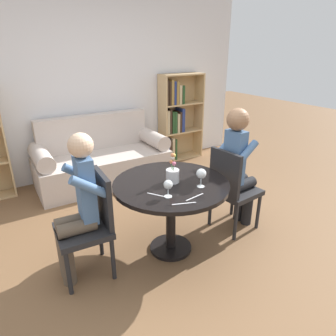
{
  "coord_description": "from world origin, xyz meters",
  "views": [
    {
      "loc": [
        -1.27,
        -2.03,
        1.82
      ],
      "look_at": [
        0.0,
        0.05,
        0.83
      ],
      "focal_mm": 32.0,
      "sensor_mm": 36.0,
      "label": 1
    }
  ],
  "objects_px": {
    "couch": "(102,161)",
    "wine_glass_left": "(168,185)",
    "bookshelf_right": "(176,117)",
    "flower_vase": "(173,174)",
    "person_right": "(238,166)",
    "wine_glass_right": "(201,174)",
    "chair_right": "(231,187)",
    "chair_left": "(91,221)",
    "person_left": "(78,207)"
  },
  "relations": [
    {
      "from": "couch",
      "to": "wine_glass_left",
      "type": "xyz_separation_m",
      "value": [
        -0.16,
        -2.08,
        0.5
      ]
    },
    {
      "from": "bookshelf_right",
      "to": "flower_vase",
      "type": "relative_size",
      "value": 5.25
    },
    {
      "from": "wine_glass_left",
      "to": "person_right",
      "type": "bearing_deg",
      "value": 12.29
    },
    {
      "from": "bookshelf_right",
      "to": "wine_glass_left",
      "type": "height_order",
      "value": "bookshelf_right"
    },
    {
      "from": "couch",
      "to": "flower_vase",
      "type": "distance_m",
      "value": 1.92
    },
    {
      "from": "wine_glass_right",
      "to": "chair_right",
      "type": "bearing_deg",
      "value": 18.55
    },
    {
      "from": "chair_right",
      "to": "person_right",
      "type": "xyz_separation_m",
      "value": [
        0.08,
        0.01,
        0.2
      ]
    },
    {
      "from": "couch",
      "to": "wine_glass_right",
      "type": "bearing_deg",
      "value": -85.22
    },
    {
      "from": "bookshelf_right",
      "to": "chair_right",
      "type": "distance_m",
      "value": 2.27
    },
    {
      "from": "couch",
      "to": "chair_left",
      "type": "xyz_separation_m",
      "value": [
        -0.71,
        -1.77,
        0.18
      ]
    },
    {
      "from": "chair_right",
      "to": "wine_glass_right",
      "type": "height_order",
      "value": "chair_right"
    },
    {
      "from": "person_right",
      "to": "bookshelf_right",
      "type": "bearing_deg",
      "value": -21.79
    },
    {
      "from": "chair_left",
      "to": "wine_glass_left",
      "type": "bearing_deg",
      "value": 63.77
    },
    {
      "from": "wine_glass_right",
      "to": "flower_vase",
      "type": "relative_size",
      "value": 0.61
    },
    {
      "from": "wine_glass_left",
      "to": "flower_vase",
      "type": "xyz_separation_m",
      "value": [
        0.18,
        0.22,
        -0.02
      ]
    },
    {
      "from": "bookshelf_right",
      "to": "person_left",
      "type": "xyz_separation_m",
      "value": [
        -2.21,
        -2.02,
        -0.07
      ]
    },
    {
      "from": "wine_glass_left",
      "to": "couch",
      "type": "bearing_deg",
      "value": 85.55
    },
    {
      "from": "couch",
      "to": "person_right",
      "type": "height_order",
      "value": "person_right"
    },
    {
      "from": "wine_glass_right",
      "to": "flower_vase",
      "type": "distance_m",
      "value": 0.26
    },
    {
      "from": "chair_left",
      "to": "wine_glass_right",
      "type": "xyz_separation_m",
      "value": [
        0.89,
        -0.3,
        0.33
      ]
    },
    {
      "from": "chair_left",
      "to": "flower_vase",
      "type": "height_order",
      "value": "flower_vase"
    },
    {
      "from": "couch",
      "to": "person_left",
      "type": "height_order",
      "value": "person_left"
    },
    {
      "from": "bookshelf_right",
      "to": "wine_glass_right",
      "type": "relative_size",
      "value": 8.64
    },
    {
      "from": "bookshelf_right",
      "to": "chair_left",
      "type": "distance_m",
      "value": 2.95
    },
    {
      "from": "chair_right",
      "to": "wine_glass_right",
      "type": "bearing_deg",
      "value": 102.81
    },
    {
      "from": "bookshelf_right",
      "to": "person_right",
      "type": "distance_m",
      "value": 2.22
    },
    {
      "from": "bookshelf_right",
      "to": "person_right",
      "type": "relative_size",
      "value": 1.1
    },
    {
      "from": "couch",
      "to": "bookshelf_right",
      "type": "relative_size",
      "value": 1.28
    },
    {
      "from": "couch",
      "to": "person_left",
      "type": "bearing_deg",
      "value": -114.51
    },
    {
      "from": "chair_left",
      "to": "wine_glass_right",
      "type": "relative_size",
      "value": 5.49
    },
    {
      "from": "couch",
      "to": "flower_vase",
      "type": "xyz_separation_m",
      "value": [
        0.02,
        -1.86,
        0.48
      ]
    },
    {
      "from": "wine_glass_right",
      "to": "chair_left",
      "type": "bearing_deg",
      "value": 161.54
    },
    {
      "from": "wine_glass_right",
      "to": "person_right",
      "type": "bearing_deg",
      "value": 17.41
    },
    {
      "from": "wine_glass_right",
      "to": "bookshelf_right",
      "type": "bearing_deg",
      "value": 62.0
    },
    {
      "from": "wine_glass_right",
      "to": "flower_vase",
      "type": "bearing_deg",
      "value": 127.53
    },
    {
      "from": "chair_right",
      "to": "person_left",
      "type": "bearing_deg",
      "value": 79.65
    },
    {
      "from": "wine_glass_left",
      "to": "person_left",
      "type": "bearing_deg",
      "value": 153.73
    },
    {
      "from": "chair_right",
      "to": "wine_glass_left",
      "type": "xyz_separation_m",
      "value": [
        -0.87,
        -0.19,
        0.31
      ]
    },
    {
      "from": "person_left",
      "to": "wine_glass_left",
      "type": "height_order",
      "value": "person_left"
    },
    {
      "from": "wine_glass_left",
      "to": "bookshelf_right",
      "type": "bearing_deg",
      "value": 56.12
    },
    {
      "from": "bookshelf_right",
      "to": "person_right",
      "type": "height_order",
      "value": "bookshelf_right"
    },
    {
      "from": "couch",
      "to": "chair_left",
      "type": "height_order",
      "value": "couch"
    },
    {
      "from": "person_right",
      "to": "wine_glass_right",
      "type": "height_order",
      "value": "person_right"
    },
    {
      "from": "chair_right",
      "to": "flower_vase",
      "type": "xyz_separation_m",
      "value": [
        -0.7,
        0.02,
        0.29
      ]
    },
    {
      "from": "bookshelf_right",
      "to": "couch",
      "type": "bearing_deg",
      "value": -169.49
    },
    {
      "from": "couch",
      "to": "wine_glass_left",
      "type": "bearing_deg",
      "value": -94.45
    },
    {
      "from": "couch",
      "to": "chair_right",
      "type": "bearing_deg",
      "value": -69.28
    },
    {
      "from": "bookshelf_right",
      "to": "chair_left",
      "type": "height_order",
      "value": "bookshelf_right"
    },
    {
      "from": "person_left",
      "to": "person_right",
      "type": "height_order",
      "value": "person_right"
    },
    {
      "from": "chair_left",
      "to": "person_left",
      "type": "bearing_deg",
      "value": -91.99
    }
  ]
}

